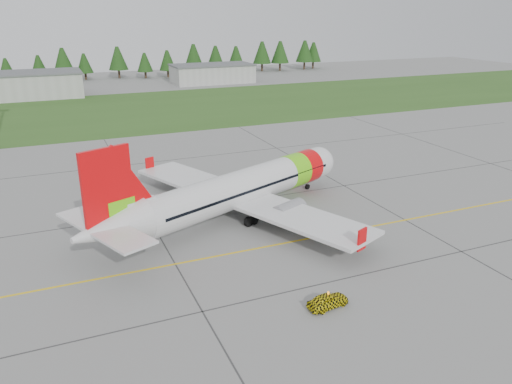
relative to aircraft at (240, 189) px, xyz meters
name	(u,v)px	position (x,y,z in m)	size (l,w,h in m)	color
ground	(371,272)	(5.71, -16.18, -3.03)	(320.00, 320.00, 0.00)	gray
aircraft	(240,189)	(0.00, 0.00, 0.00)	(32.98, 31.32, 10.50)	silver
follow_me_car	(329,288)	(-0.44, -19.27, -1.38)	(1.33, 1.13, 3.30)	#FDEB0E
grass_strip	(158,108)	(5.71, 65.82, -3.01)	(320.00, 50.00, 0.03)	#30561E
taxi_guideline	(324,236)	(5.71, -8.18, -3.02)	(120.00, 0.25, 0.02)	gold
hangar_west	(14,86)	(-24.29, 93.82, -0.03)	(32.00, 14.00, 6.00)	#A8A8A3
hangar_east	(212,74)	(30.71, 101.82, -0.43)	(24.00, 12.00, 5.20)	#A8A8A3
treeline	(118,63)	(5.71, 121.82, 1.97)	(160.00, 8.00, 10.00)	#1C3F14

